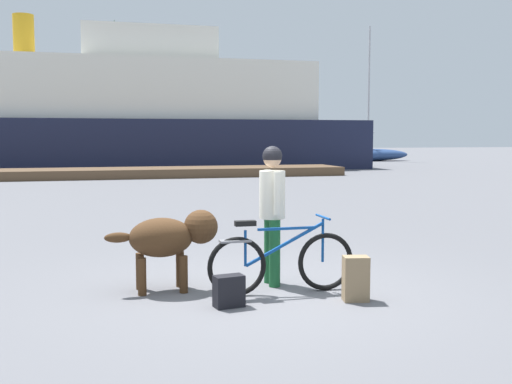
# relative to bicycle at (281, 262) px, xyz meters

# --- Properties ---
(ground_plane) EXTENTS (160.00, 160.00, 0.00)m
(ground_plane) POSITION_rel_bicycle_xyz_m (-0.15, 0.15, -0.38)
(ground_plane) COLOR slate
(bicycle) EXTENTS (1.79, 0.44, 0.90)m
(bicycle) POSITION_rel_bicycle_xyz_m (0.00, 0.00, 0.00)
(bicycle) COLOR black
(bicycle) RESTS_ON ground_plane
(person_cyclist) EXTENTS (0.32, 0.53, 1.72)m
(person_cyclist) POSITION_rel_bicycle_xyz_m (0.02, 0.44, 0.66)
(person_cyclist) COLOR #19592D
(person_cyclist) RESTS_ON ground_plane
(dog) EXTENTS (1.34, 0.55, 0.96)m
(dog) POSITION_rel_bicycle_xyz_m (-1.23, 0.47, 0.27)
(dog) COLOR #472D19
(dog) RESTS_ON ground_plane
(backpack) EXTENTS (0.31, 0.25, 0.51)m
(backpack) POSITION_rel_bicycle_xyz_m (0.71, -0.53, -0.13)
(backpack) COLOR #8C7251
(backpack) RESTS_ON ground_plane
(handbag_pannier) EXTENTS (0.35, 0.23, 0.35)m
(handbag_pannier) POSITION_rel_bicycle_xyz_m (-0.71, -0.40, -0.21)
(handbag_pannier) COLOR black
(handbag_pannier) RESTS_ON ground_plane
(dock_pier) EXTENTS (18.43, 2.91, 0.40)m
(dock_pier) POSITION_rel_bicycle_xyz_m (0.01, 21.15, -0.18)
(dock_pier) COLOR brown
(dock_pier) RESTS_ON ground_plane
(ferry_boat) EXTENTS (29.78, 8.56, 8.30)m
(ferry_boat) POSITION_rel_bicycle_xyz_m (-1.79, 28.79, 2.50)
(ferry_boat) COLOR #191E38
(ferry_boat) RESTS_ON ground_plane
(sailboat_moored) EXTENTS (6.39, 1.79, 9.74)m
(sailboat_moored) POSITION_rel_bicycle_xyz_m (17.47, 34.73, 0.16)
(sailboat_moored) COLOR navy
(sailboat_moored) RESTS_ON ground_plane
(pine_tree_center) EXTENTS (4.35, 4.35, 11.00)m
(pine_tree_center) POSITION_rel_bicycle_xyz_m (-0.16, 44.06, 6.51)
(pine_tree_center) COLOR #4C331E
(pine_tree_center) RESTS_ON ground_plane
(pine_tree_far_right) EXTENTS (4.18, 4.18, 9.64)m
(pine_tree_far_right) POSITION_rel_bicycle_xyz_m (6.04, 40.28, 6.02)
(pine_tree_far_right) COLOR #4C331E
(pine_tree_far_right) RESTS_ON ground_plane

